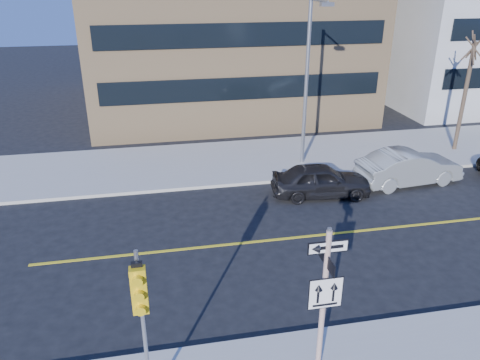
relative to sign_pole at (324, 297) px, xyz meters
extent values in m
plane|color=black|center=(0.00, 2.51, -2.44)|extent=(120.00, 120.00, 0.00)
cylinder|color=white|center=(0.00, 0.01, -0.29)|extent=(0.13, 0.13, 4.00)
cylinder|color=gray|center=(0.00, 0.01, 1.74)|extent=(0.10, 0.10, 0.06)
cube|color=black|center=(0.00, 0.01, 1.31)|extent=(0.92, 0.03, 0.30)
cube|color=black|center=(0.00, 0.01, 0.96)|extent=(0.03, 0.92, 0.30)
cube|color=white|center=(0.00, -0.07, 0.16)|extent=(0.80, 0.03, 0.80)
cylinder|color=gray|center=(-4.00, 0.01, -0.29)|extent=(0.09, 0.09, 4.00)
cube|color=yellow|center=(-4.00, -0.19, 0.91)|extent=(0.32, 0.22, 1.05)
sphere|color=#8C0705|center=(-4.00, -0.31, 1.26)|extent=(0.17, 0.17, 0.17)
sphere|color=black|center=(-4.00, -0.31, 0.91)|extent=(0.17, 0.17, 0.17)
sphere|color=black|center=(-4.00, -0.31, 0.56)|extent=(0.17, 0.17, 0.17)
imported|color=black|center=(3.66, 9.83, -1.70)|extent=(2.20, 4.51, 1.48)
imported|color=gray|center=(8.17, 10.32, -1.62)|extent=(2.18, 5.07, 1.62)
cylinder|color=gray|center=(4.00, 13.51, 1.71)|extent=(0.18, 0.18, 8.00)
cylinder|color=gray|center=(4.00, 12.51, 5.61)|extent=(0.10, 2.20, 0.10)
cube|color=gray|center=(4.00, 11.51, 5.51)|extent=(0.55, 0.30, 0.16)
cylinder|color=#3E2F24|center=(13.00, 13.81, 0.61)|extent=(0.22, 0.22, 5.80)
camera|label=1|loc=(-3.50, -8.02, 6.66)|focal=35.00mm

